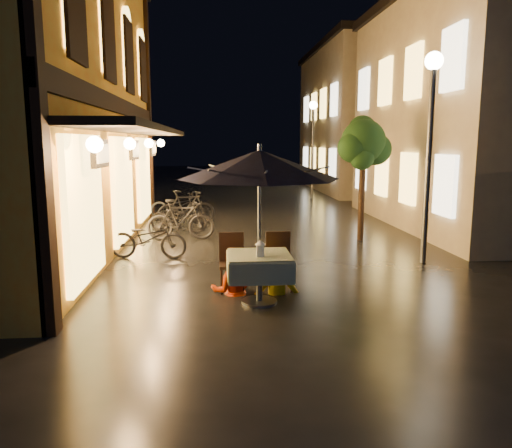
{
  "coord_description": "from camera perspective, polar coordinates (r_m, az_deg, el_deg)",
  "views": [
    {
      "loc": [
        -1.32,
        -7.8,
        2.48
      ],
      "look_at": [
        -0.64,
        0.26,
        1.15
      ],
      "focal_mm": 35.0,
      "sensor_mm": 36.0,
      "label": 1
    }
  ],
  "objects": [
    {
      "name": "bicycle_4",
      "position": [
        16.02,
        -8.99,
        2.02
      ],
      "size": [
        1.88,
        1.09,
        0.93
      ],
      "primitive_type": "imported",
      "rotation": [
        0.0,
        0.0,
        1.29
      ],
      "color": "black",
      "rests_on": "ground"
    },
    {
      "name": "west_building",
      "position": [
        12.65,
        -25.97,
        14.01
      ],
      "size": [
        5.9,
        11.4,
        7.4
      ],
      "color": "orange",
      "rests_on": "ground"
    },
    {
      "name": "cafe_table",
      "position": [
        7.73,
        0.37,
        -4.85
      ],
      "size": [
        0.99,
        0.99,
        0.78
      ],
      "color": "#59595E",
      "rests_on": "ground"
    },
    {
      "name": "patio_umbrella",
      "position": [
        7.5,
        0.39,
        6.79
      ],
      "size": [
        2.45,
        2.45,
        2.46
      ],
      "color": "#59595E",
      "rests_on": "ground"
    },
    {
      "name": "bicycle_1",
      "position": [
        12.85,
        -8.6,
        0.44
      ],
      "size": [
        1.71,
        0.48,
        1.03
      ],
      "primitive_type": "imported",
      "rotation": [
        0.0,
        0.0,
        1.57
      ],
      "color": "black",
      "rests_on": "ground"
    },
    {
      "name": "bicycle_2",
      "position": [
        13.97,
        -8.86,
        0.78
      ],
      "size": [
        1.72,
        0.99,
        0.85
      ],
      "primitive_type": "imported",
      "rotation": [
        0.0,
        0.0,
        1.3
      ],
      "color": "black",
      "rests_on": "ground"
    },
    {
      "name": "street_tree",
      "position": [
        12.86,
        12.22,
        8.87
      ],
      "size": [
        1.43,
        1.2,
        3.15
      ],
      "color": "black",
      "rests_on": "ground"
    },
    {
      "name": "cafe_chair_right",
      "position": [
        8.5,
        2.62,
        -3.89
      ],
      "size": [
        0.42,
        0.42,
        0.97
      ],
      "color": "black",
      "rests_on": "ground"
    },
    {
      "name": "person_yellow",
      "position": [
        8.22,
        2.33,
        -2.89
      ],
      "size": [
        1.0,
        0.62,
        1.48
      ],
      "primitive_type": "imported",
      "rotation": [
        0.0,
        0.0,
        3.22
      ],
      "color": "yellow",
      "rests_on": "ground"
    },
    {
      "name": "bicycle_3",
      "position": [
        15.07,
        -7.97,
        1.82
      ],
      "size": [
        1.83,
        1.0,
        1.06
      ],
      "primitive_type": "imported",
      "rotation": [
        0.0,
        0.0,
        1.87
      ],
      "color": "black",
      "rests_on": "ground"
    },
    {
      "name": "table_lantern",
      "position": [
        7.5,
        0.49,
        -2.7
      ],
      "size": [
        0.16,
        0.16,
        0.25
      ],
      "color": "white",
      "rests_on": "cafe_table"
    },
    {
      "name": "ground",
      "position": [
        8.29,
        4.63,
        -8.11
      ],
      "size": [
        90.0,
        90.0,
        0.0
      ],
      "primitive_type": "plane",
      "color": "black",
      "rests_on": "ground"
    },
    {
      "name": "cafe_chair_left",
      "position": [
        8.43,
        -2.79,
        -3.99
      ],
      "size": [
        0.42,
        0.42,
        0.97
      ],
      "color": "black",
      "rests_on": "ground"
    },
    {
      "name": "person_orange",
      "position": [
        8.24,
        -2.76,
        -2.84
      ],
      "size": [
        0.73,
        0.58,
        1.49
      ],
      "primitive_type": "imported",
      "rotation": [
        0.0,
        0.0,
        3.16
      ],
      "color": "#B82800",
      "rests_on": "ground"
    },
    {
      "name": "streetlamp_near",
      "position": [
        10.72,
        19.35,
        11.16
      ],
      "size": [
        0.36,
        0.36,
        4.23
      ],
      "color": "#59595E",
      "rests_on": "ground"
    },
    {
      "name": "east_building_far",
      "position": [
        27.29,
        14.33,
        11.55
      ],
      "size": [
        7.3,
        10.3,
        7.3
      ],
      "color": "beige",
      "rests_on": "ground"
    },
    {
      "name": "bicycle_0",
      "position": [
        10.94,
        -12.25,
        -1.63
      ],
      "size": [
        1.74,
        0.82,
        0.88
      ],
      "primitive_type": "imported",
      "rotation": [
        0.0,
        0.0,
        1.42
      ],
      "color": "black",
      "rests_on": "ground"
    },
    {
      "name": "streetlamp_far",
      "position": [
        22.23,
        6.5,
        10.42
      ],
      "size": [
        0.36,
        0.36,
        4.23
      ],
      "color": "#59595E",
      "rests_on": "ground"
    }
  ]
}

